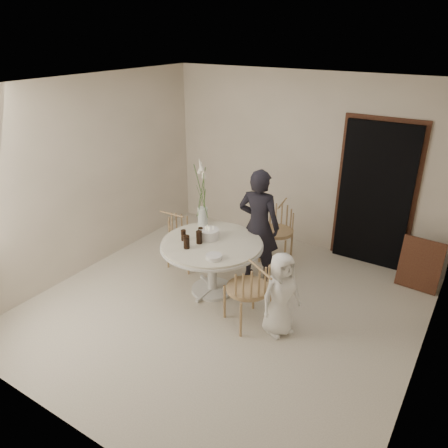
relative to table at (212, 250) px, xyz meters
The scene contains 18 objects.
ground 0.75m from the table, 35.54° to the right, with size 4.50×4.50×0.00m, color beige.
room_shell 1.09m from the table, 35.54° to the right, with size 4.50×4.50×4.50m.
doorway 2.49m from the table, 52.29° to the left, with size 1.00×0.10×2.10m, color black.
door_trim 2.53m from the table, 52.85° to the left, with size 1.12×0.03×2.22m, color #57341D.
table is the anchor object (origin of this frame).
picture_frame 2.79m from the table, 34.09° to the left, with size 0.54×0.04×0.72m, color #57341D.
chair_far 1.41m from the table, 77.71° to the left, with size 0.52×0.55×0.85m.
chair_right 0.94m from the table, 25.72° to the right, with size 0.66×0.64×0.88m.
chair_left 0.90m from the table, 157.18° to the left, with size 0.49×0.46×0.80m.
girl 0.74m from the table, 61.69° to the left, with size 0.58×0.38×1.60m, color black.
boy 1.18m from the table, 14.79° to the right, with size 0.50×0.32×1.02m, color white.
birthday_cake 0.21m from the table, 140.45° to the left, with size 0.26×0.26×0.17m.
cola_tumbler_a 0.41m from the table, 156.21° to the right, with size 0.07×0.07×0.14m, color black.
cola_tumbler_b 0.40m from the table, 119.20° to the right, with size 0.08×0.08×0.17m, color black.
cola_tumbler_c 0.27m from the table, 168.60° to the left, with size 0.06×0.06×0.14m, color black.
cola_tumbler_d 0.26m from the table, 137.54° to the right, with size 0.08×0.08×0.17m, color black.
plate_stack 0.46m from the table, 52.61° to the right, with size 0.20×0.20×0.05m, color silver.
flower_vase 0.71m from the table, 137.21° to the left, with size 0.14×0.14×0.97m.
Camera 1 is at (2.47, -3.88, 3.25)m, focal length 35.00 mm.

